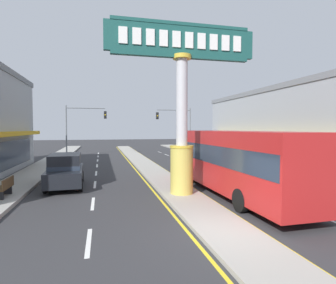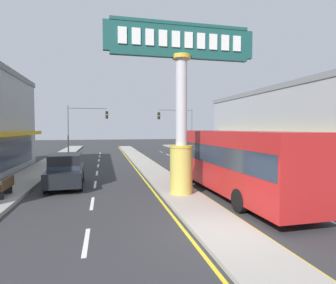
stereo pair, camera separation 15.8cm
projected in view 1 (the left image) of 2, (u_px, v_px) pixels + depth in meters
name	position (u px, v px, depth m)	size (l,w,h in m)	color
ground_plane	(227.00, 234.00, 8.94)	(160.00, 160.00, 0.00)	#303033
median_strip	(144.00, 164.00, 26.41)	(2.01, 52.00, 0.14)	#A39E93
sidewalk_left	(39.00, 170.00, 22.42)	(2.40, 60.00, 0.18)	#9E9B93
sidewalk_right	(238.00, 163.00, 26.53)	(2.40, 60.00, 0.18)	#9E9B93
lane_markings	(146.00, 166.00, 25.10)	(8.75, 52.00, 0.01)	silver
district_sign	(182.00, 102.00, 13.76)	(7.52, 1.19, 8.41)	gold
storefront_right	(294.00, 127.00, 26.62)	(8.37, 22.96, 7.11)	#999EA3
traffic_light_left_side	(81.00, 122.00, 34.01)	(4.86, 0.46, 6.20)	slate
traffic_light_right_side	(178.00, 122.00, 37.77)	(4.86, 0.46, 6.20)	slate
sedan_near_right_lane	(225.00, 160.00, 22.74)	(1.97, 4.37, 1.53)	tan
suv_far_right_lane	(65.00, 170.00, 16.20)	(2.12, 4.68, 1.90)	black
bus_near_left_lane	(232.00, 158.00, 14.32)	(2.73, 11.25, 3.26)	#B21E1E
street_bench	(5.00, 187.00, 13.07)	(0.48, 1.60, 0.88)	brown
pedestrian_near_kerb	(272.00, 160.00, 20.21)	(0.28, 0.43, 1.65)	#2D4C8C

